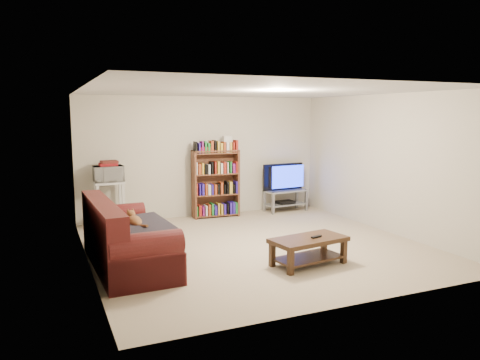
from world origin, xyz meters
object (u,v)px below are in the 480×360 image
sofa (123,243)px  coffee_table (308,246)px  tv_stand (285,197)px  bookshelf (216,183)px

sofa → coffee_table: size_ratio=1.94×
tv_stand → sofa: bearing=-153.3°
tv_stand → bookshelf: bookshelf is taller
coffee_table → bookshelf: size_ratio=0.83×
sofa → bookshelf: (2.24, 2.43, 0.37)m
bookshelf → tv_stand: bearing=1.2°
coffee_table → bookshelf: 3.39m
sofa → coffee_table: bearing=-23.7°
coffee_table → tv_stand: tv_stand is taller
sofa → bookshelf: size_ratio=1.61×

